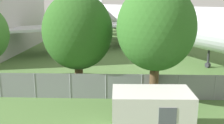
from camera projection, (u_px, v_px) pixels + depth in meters
perimeter_fence at (70, 86)px, 18.64m from camera, size 56.07×0.07×1.83m
airplane at (143, 21)px, 38.49m from camera, size 38.16×46.14×12.78m
portable_cabin at (151, 113)px, 13.52m from camera, size 4.07×2.40×2.35m
tree_left_of_cabin at (156, 28)px, 17.16m from camera, size 5.21×5.21×7.98m
tree_far_right at (78, 32)px, 19.52m from camera, size 5.24×5.24×7.50m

